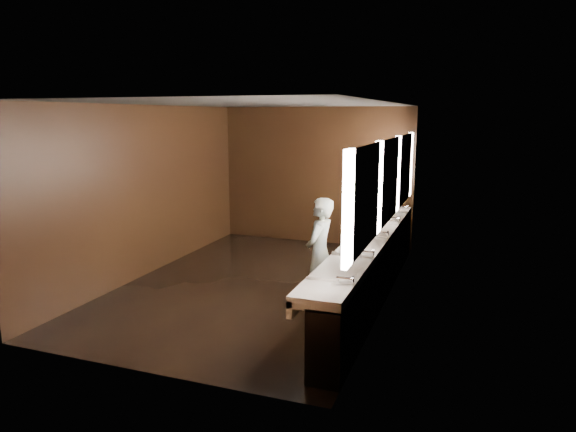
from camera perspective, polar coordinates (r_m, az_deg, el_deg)
The scene contains 10 objects.
floor at distance 8.20m, azimuth -3.21°, elevation -7.60°, with size 6.00×6.00×0.00m, color black.
ceiling at distance 7.76m, azimuth -3.44°, elevation 12.36°, with size 4.00×6.00×0.02m, color #2D2D2B.
wall_back at distance 10.66m, azimuth 3.10°, elevation 4.50°, with size 4.00×0.02×2.80m, color black.
wall_front at distance 5.30m, azimuth -16.29°, elevation -2.79°, with size 4.00×0.02×2.80m, color black.
wall_left at distance 8.84m, azimuth -15.33°, elevation 2.73°, with size 0.02×6.00×2.80m, color black.
wall_right at distance 7.31m, azimuth 11.23°, elevation 1.22°, with size 0.02×6.00×2.80m, color black.
sink_counter at distance 7.55m, azimuth 9.41°, elevation -5.46°, with size 0.55×5.40×1.01m.
mirror_band at distance 7.26m, azimuth 11.18°, elevation 3.95°, with size 0.06×5.03×1.15m.
person at distance 7.07m, azimuth 3.54°, elevation -4.14°, with size 0.56×0.37×1.54m, color #88ACCA.
trash_bin at distance 7.02m, azimuth 6.51°, elevation -8.71°, with size 0.33×0.33×0.52m, color black.
Camera 1 is at (3.08, -7.12, 2.64)m, focal length 32.00 mm.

